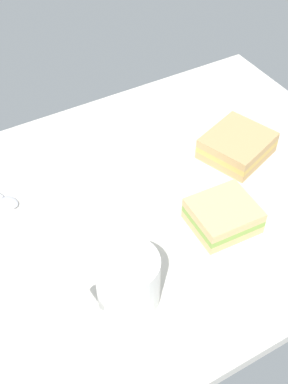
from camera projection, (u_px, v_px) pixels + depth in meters
tabletop at (144, 208)px, 88.45cm from camera, size 90.00×64.00×2.00cm
coffee_mug_black at (128, 280)px, 70.99cm from camera, size 11.55×9.18×9.19cm
sandwich_main at (237, 146)px, 95.33cm from camera, size 14.87×14.14×4.40cm
sandwich_side at (223, 216)px, 82.89cm from camera, size 10.80×9.82×4.40cm
spoon at (0, 196)px, 88.62cm from camera, size 6.04×12.61×0.80cm
paper_napkin at (131, 142)px, 99.24cm from camera, size 16.53×16.53×0.30cm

